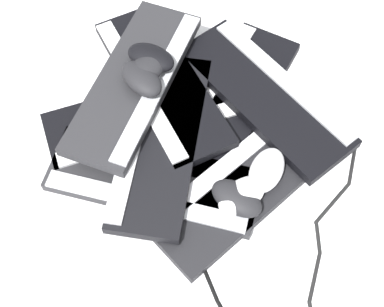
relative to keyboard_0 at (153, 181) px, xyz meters
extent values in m
plane|color=white|center=(-0.15, -0.05, -0.01)|extent=(3.20, 3.20, 0.00)
cube|color=#232326|center=(0.00, 0.00, 0.00)|extent=(0.35, 0.46, 0.02)
cube|color=#B2B5BA|center=(0.05, 0.03, 0.01)|extent=(0.24, 0.38, 0.01)
cube|color=black|center=(-0.13, 0.15, 0.00)|extent=(0.45, 0.18, 0.02)
cube|color=silver|center=(-0.13, 0.09, 0.01)|extent=(0.42, 0.06, 0.01)
cube|color=black|center=(-0.27, -0.02, 0.00)|extent=(0.46, 0.27, 0.02)
cube|color=silver|center=(-0.25, -0.07, 0.01)|extent=(0.41, 0.15, 0.01)
cube|color=black|center=(-0.10, -0.13, 0.00)|extent=(0.46, 0.33, 0.02)
cube|color=silver|center=(-0.08, -0.08, 0.01)|extent=(0.39, 0.22, 0.01)
cube|color=black|center=(-0.07, -0.05, 0.03)|extent=(0.45, 0.38, 0.02)
cube|color=silver|center=(-0.04, -0.09, 0.04)|extent=(0.36, 0.27, 0.01)
cube|color=black|center=(-0.31, 0.04, 0.03)|extent=(0.20, 0.45, 0.02)
cube|color=#B2B5BA|center=(-0.37, 0.04, 0.04)|extent=(0.09, 0.42, 0.01)
cube|color=black|center=(-0.18, -0.15, 0.03)|extent=(0.29, 0.46, 0.02)
cube|color=silver|center=(-0.13, -0.17, 0.04)|extent=(0.17, 0.41, 0.01)
cube|color=#232326|center=(-0.12, -0.18, 0.06)|extent=(0.46, 0.31, 0.02)
cube|color=#B2B5BA|center=(-0.14, -0.13, 0.07)|extent=(0.40, 0.20, 0.01)
ellipsoid|color=black|center=(-0.12, -0.15, 0.10)|extent=(0.08, 0.12, 0.04)
ellipsoid|color=black|center=(-0.17, -0.18, 0.10)|extent=(0.09, 0.12, 0.04)
ellipsoid|color=silver|center=(-0.09, 0.16, 0.04)|extent=(0.12, 0.08, 0.04)
ellipsoid|color=silver|center=(-0.17, 0.16, 0.04)|extent=(0.13, 0.10, 0.04)
ellipsoid|color=black|center=(-0.15, -0.16, 0.10)|extent=(0.12, 0.08, 0.04)
ellipsoid|color=black|center=(-0.08, 0.16, 0.04)|extent=(0.08, 0.12, 0.04)
cylinder|color=black|center=(-0.33, 0.13, -0.01)|extent=(0.03, 0.05, 0.01)
cylinder|color=black|center=(-0.28, 0.16, -0.01)|extent=(0.07, 0.02, 0.01)
cylinder|color=black|center=(-0.22, 0.15, -0.01)|extent=(0.05, 0.04, 0.01)
cylinder|color=black|center=(-0.16, 0.13, -0.01)|extent=(0.08, 0.02, 0.01)
cylinder|color=black|center=(-0.08, 0.11, -0.01)|extent=(0.09, 0.03, 0.01)
cylinder|color=black|center=(0.00, 0.13, -0.01)|extent=(0.08, 0.07, 0.01)
cylinder|color=black|center=(0.06, 0.21, -0.01)|extent=(0.05, 0.11, 0.01)
sphere|color=black|center=(-0.34, 0.11, -0.01)|extent=(0.01, 0.01, 0.01)
sphere|color=black|center=(-0.32, 0.16, -0.01)|extent=(0.01, 0.01, 0.01)
sphere|color=black|center=(-0.25, 0.17, -0.01)|extent=(0.01, 0.01, 0.01)
sphere|color=black|center=(-0.20, 0.14, -0.01)|extent=(0.01, 0.01, 0.01)
sphere|color=black|center=(-0.12, 0.12, -0.01)|extent=(0.01, 0.01, 0.01)
sphere|color=black|center=(-0.04, 0.10, -0.01)|extent=(0.01, 0.01, 0.01)
sphere|color=black|center=(0.04, 0.16, -0.01)|extent=(0.01, 0.01, 0.01)
sphere|color=black|center=(0.09, 0.26, -0.01)|extent=(0.01, 0.01, 0.01)
cylinder|color=black|center=(-0.34, 0.27, -0.01)|extent=(0.11, 0.06, 0.01)
cylinder|color=black|center=(-0.23, 0.30, -0.01)|extent=(0.12, 0.01, 0.01)
cylinder|color=black|center=(-0.14, 0.32, -0.01)|extent=(0.05, 0.05, 0.01)
cylinder|color=black|center=(-0.08, 0.37, -0.01)|extent=(0.09, 0.05, 0.01)
sphere|color=black|center=(-0.39, 0.24, -0.01)|extent=(0.01, 0.01, 0.01)
sphere|color=black|center=(-0.29, 0.29, -0.01)|extent=(0.01, 0.01, 0.01)
sphere|color=black|center=(-0.17, 0.30, -0.01)|extent=(0.01, 0.01, 0.01)
sphere|color=black|center=(-0.12, 0.35, -0.01)|extent=(0.01, 0.01, 0.01)
sphere|color=black|center=(-0.03, 0.39, -0.01)|extent=(0.01, 0.01, 0.01)
camera|label=1|loc=(0.30, 0.41, 1.00)|focal=50.00mm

